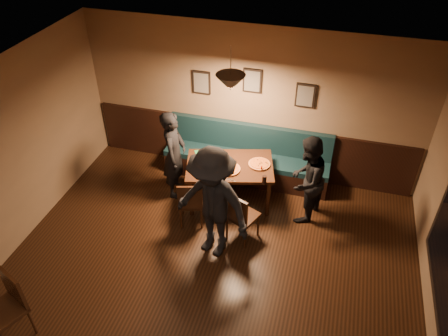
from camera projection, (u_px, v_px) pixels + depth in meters
The scene contains 24 objects.
floor at pixel (189, 322), 5.71m from camera, with size 7.00×7.00×0.00m, color black.
ceiling at pixel (174, 145), 4.03m from camera, with size 7.00×7.00×0.00m, color silver.
wall_back at pixel (252, 104), 7.56m from camera, with size 6.00×6.00×0.00m, color #8C704F.
wainscot at pixel (249, 147), 8.08m from camera, with size 5.88×0.06×1.00m, color black.
booth_bench at pixel (246, 155), 7.87m from camera, with size 3.00×0.60×1.00m, color #0F232D, non-canonical shape.
picture_left at pixel (202, 82), 7.55m from camera, with size 0.32×0.04×0.42m, color black.
picture_center at pixel (252, 81), 7.27m from camera, with size 0.32×0.04×0.42m, color black.
picture_right at pixel (305, 96), 7.16m from camera, with size 0.32×0.04×0.42m, color black.
pendant_lamp at pixel (231, 83), 6.31m from camera, with size 0.44×0.44×0.25m, color black.
dining_table at pixel (230, 183), 7.43m from camera, with size 1.43×0.92×0.76m, color black.
chair_near_left at pixel (191, 201), 6.97m from camera, with size 0.39×0.39×0.87m, color black, non-canonical shape.
chair_near_right at pixel (243, 215), 6.67m from camera, with size 0.41×0.41×0.93m, color black, non-canonical shape.
diner_left at pixel (174, 155), 7.35m from camera, with size 0.59×0.39×1.62m, color black.
diner_right at pixel (306, 180), 6.87m from camera, with size 0.75×0.58×1.54m, color black.
diner_front at pixel (212, 204), 6.18m from camera, with size 1.20×0.69×1.85m, color black.
pizza_a at pixel (211, 156), 7.37m from camera, with size 0.35×0.35×0.04m, color gold.
pizza_b at pixel (229, 169), 7.07m from camera, with size 0.39×0.39×0.04m, color orange.
pizza_c at pixel (259, 164), 7.19m from camera, with size 0.36×0.36×0.04m, color orange.
soda_glass at pixel (264, 180), 6.76m from camera, with size 0.07×0.07×0.15m, color black.
tabasco_bottle at pixel (262, 168), 7.04m from camera, with size 0.03×0.03×0.11m, color #982005.
napkin_a at pixel (199, 152), 7.49m from camera, with size 0.14×0.14×0.01m, color #1C6A36.
napkin_b at pixel (195, 168), 7.13m from camera, with size 0.16×0.16×0.01m, color #1E7323.
cutlery_set at pixel (225, 179), 6.90m from camera, with size 0.02×0.18×0.00m, color silver.
cafe_chair_far at pixel (3, 311), 5.26m from camera, with size 0.45×0.45×1.01m, color black, non-canonical shape.
Camera 1 is at (1.36, -3.10, 5.05)m, focal length 34.86 mm.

